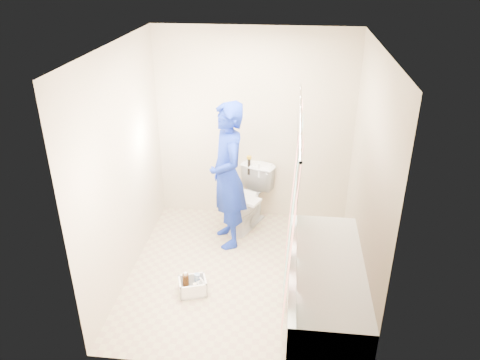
# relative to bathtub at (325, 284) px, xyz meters

# --- Properties ---
(floor) EXTENTS (2.60, 2.60, 0.00)m
(floor) POSITION_rel_bathtub_xyz_m (-0.85, 0.43, -0.27)
(floor) COLOR tan
(floor) RESTS_ON ground
(ceiling) EXTENTS (2.40, 2.60, 0.02)m
(ceiling) POSITION_rel_bathtub_xyz_m (-0.85, 0.43, 2.13)
(ceiling) COLOR white
(ceiling) RESTS_ON wall_back
(wall_back) EXTENTS (2.40, 0.02, 2.40)m
(wall_back) POSITION_rel_bathtub_xyz_m (-0.85, 1.73, 0.93)
(wall_back) COLOR #C6B098
(wall_back) RESTS_ON ground
(wall_front) EXTENTS (2.40, 0.02, 2.40)m
(wall_front) POSITION_rel_bathtub_xyz_m (-0.85, -0.88, 0.93)
(wall_front) COLOR #C6B098
(wall_front) RESTS_ON ground
(wall_left) EXTENTS (0.02, 2.60, 2.40)m
(wall_left) POSITION_rel_bathtub_xyz_m (-2.05, 0.43, 0.93)
(wall_left) COLOR #C6B098
(wall_left) RESTS_ON ground
(wall_right) EXTENTS (0.02, 2.60, 2.40)m
(wall_right) POSITION_rel_bathtub_xyz_m (0.35, 0.43, 0.93)
(wall_right) COLOR #C6B098
(wall_right) RESTS_ON ground
(bathtub) EXTENTS (0.70, 1.75, 0.50)m
(bathtub) POSITION_rel_bathtub_xyz_m (0.00, 0.00, 0.00)
(bathtub) COLOR white
(bathtub) RESTS_ON ground
(curtain_rod) EXTENTS (0.02, 1.90, 0.02)m
(curtain_rod) POSITION_rel_bathtub_xyz_m (-0.33, 0.00, 1.68)
(curtain_rod) COLOR silver
(curtain_rod) RESTS_ON wall_back
(shower_curtain) EXTENTS (0.06, 1.75, 1.80)m
(shower_curtain) POSITION_rel_bathtub_xyz_m (-0.33, 0.00, 0.75)
(shower_curtain) COLOR white
(shower_curtain) RESTS_ON curtain_rod
(toilet) EXTENTS (0.69, 0.85, 0.76)m
(toilet) POSITION_rel_bathtub_xyz_m (-0.90, 1.40, 0.11)
(toilet) COLOR white
(toilet) RESTS_ON ground
(tank_lid) EXTENTS (0.51, 0.37, 0.04)m
(tank_lid) POSITION_rel_bathtub_xyz_m (-0.95, 1.28, 0.18)
(tank_lid) COLOR white
(tank_lid) RESTS_ON toilet
(tank_internals) EXTENTS (0.17, 0.10, 0.25)m
(tank_internals) POSITION_rel_bathtub_xyz_m (-0.86, 1.60, 0.48)
(tank_internals) COLOR black
(tank_internals) RESTS_ON toilet
(plumber) EXTENTS (0.62, 0.74, 1.72)m
(plumber) POSITION_rel_bathtub_xyz_m (-1.08, 1.03, 0.59)
(plumber) COLOR #0E1295
(plumber) RESTS_ON ground
(cleaning_caddy) EXTENTS (0.33, 0.29, 0.21)m
(cleaning_caddy) POSITION_rel_bathtub_xyz_m (-1.30, 0.04, -0.19)
(cleaning_caddy) COLOR white
(cleaning_caddy) RESTS_ON ground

